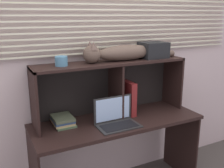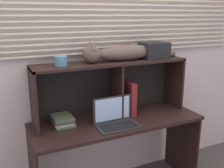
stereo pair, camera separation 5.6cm
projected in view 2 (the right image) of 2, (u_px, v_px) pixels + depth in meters
back_panel_with_blinds at (103, 59)px, 2.48m from camera, size 4.40×0.08×2.50m
desk at (117, 134)px, 2.37m from camera, size 1.53×0.55×0.75m
hutch_shelf_unit at (111, 78)px, 2.37m from camera, size 1.41×0.30×0.51m
cat at (121, 53)px, 2.32m from camera, size 0.95×0.16×0.19m
laptop at (116, 119)px, 2.22m from camera, size 0.36×0.22×0.24m
binder_upright at (127, 97)px, 2.46m from camera, size 0.06×0.26×0.32m
book_stack at (62, 120)px, 2.23m from camera, size 0.17×0.22×0.08m
small_basket at (61, 61)px, 2.10m from camera, size 0.10×0.10×0.08m
storage_box at (154, 50)px, 2.46m from camera, size 0.25×0.20×0.15m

